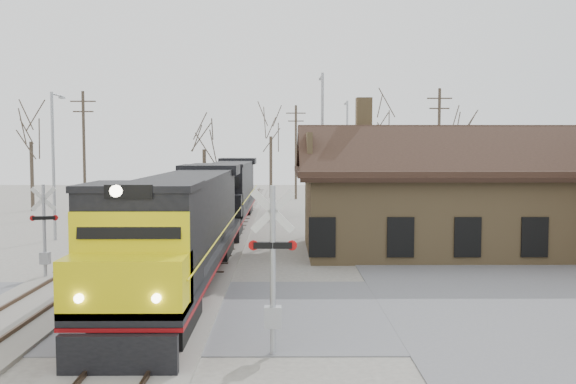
% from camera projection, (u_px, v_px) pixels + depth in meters
% --- Properties ---
extents(ground, '(140.00, 140.00, 0.00)m').
position_uv_depth(ground, '(166.00, 312.00, 20.66)').
color(ground, '#A6A096').
rests_on(ground, ground).
extents(road, '(60.00, 9.00, 0.03)m').
position_uv_depth(road, '(166.00, 312.00, 20.66)').
color(road, slate).
rests_on(road, ground).
extents(track_main, '(3.40, 90.00, 0.24)m').
position_uv_depth(track_main, '(216.00, 242.00, 35.62)').
color(track_main, '#A6A096').
rests_on(track_main, ground).
extents(track_siding, '(3.40, 90.00, 0.24)m').
position_uv_depth(track_siding, '(135.00, 242.00, 35.59)').
color(track_siding, '#A6A096').
rests_on(track_siding, ground).
extents(depot, '(15.20, 9.31, 7.90)m').
position_uv_depth(depot, '(445.00, 204.00, 32.55)').
color(depot, olive).
rests_on(depot, ground).
extents(locomotive_lead, '(2.97, 19.86, 4.41)m').
position_uv_depth(locomotive_lead, '(182.00, 228.00, 23.79)').
color(locomotive_lead, black).
rests_on(locomotive_lead, ground).
extents(locomotive_trailing, '(2.97, 19.86, 4.17)m').
position_uv_depth(locomotive_trailing, '(229.00, 191.00, 43.88)').
color(locomotive_trailing, black).
rests_on(locomotive_trailing, ground).
extents(crossbuck_near, '(1.24, 0.33, 4.35)m').
position_uv_depth(crossbuck_near, '(273.00, 277.00, 16.29)').
color(crossbuck_near, '#A5A8AD').
rests_on(crossbuck_near, ground).
extents(crossbuck_far, '(1.09, 0.31, 3.82)m').
position_uv_depth(crossbuck_far, '(44.00, 235.00, 25.67)').
color(crossbuck_far, '#A5A8AD').
rests_on(crossbuck_far, ground).
extents(streetlight_a, '(0.25, 2.04, 8.42)m').
position_uv_depth(streetlight_a, '(54.00, 157.00, 36.46)').
color(streetlight_a, '#A5A8AD').
rests_on(streetlight_a, ground).
extents(streetlight_b, '(0.25, 2.04, 9.86)m').
position_uv_depth(streetlight_b, '(322.00, 144.00, 39.74)').
color(streetlight_b, '#A5A8AD').
rests_on(streetlight_b, ground).
extents(streetlight_c, '(0.25, 2.04, 9.48)m').
position_uv_depth(streetlight_c, '(347.00, 148.00, 57.91)').
color(streetlight_c, '#A5A8AD').
rests_on(streetlight_c, ground).
extents(utility_pole_a, '(2.00, 0.24, 9.70)m').
position_uv_depth(utility_pole_a, '(84.00, 150.00, 50.52)').
color(utility_pole_a, '#382D23').
rests_on(utility_pole_a, ground).
extents(utility_pole_b, '(2.00, 0.24, 9.56)m').
position_uv_depth(utility_pole_b, '(296.00, 150.00, 65.27)').
color(utility_pole_b, '#382D23').
rests_on(utility_pole_b, ground).
extents(utility_pole_c, '(2.00, 0.24, 10.00)m').
position_uv_depth(utility_pole_c, '(439.00, 148.00, 51.35)').
color(utility_pole_c, '#382D23').
rests_on(utility_pole_c, ground).
extents(tree_a, '(3.85, 3.85, 9.43)m').
position_uv_depth(tree_a, '(31.00, 130.00, 53.29)').
color(tree_a, '#382D23').
rests_on(tree_a, ground).
extents(tree_b, '(3.42, 3.42, 8.38)m').
position_uv_depth(tree_b, '(204.00, 140.00, 55.79)').
color(tree_b, '#382D23').
rests_on(tree_b, ground).
extents(tree_c, '(4.30, 4.30, 10.53)m').
position_uv_depth(tree_c, '(271.00, 126.00, 67.00)').
color(tree_c, '#382D23').
rests_on(tree_c, ground).
extents(tree_d, '(4.68, 4.68, 11.47)m').
position_uv_depth(tree_d, '(385.00, 118.00, 62.10)').
color(tree_d, '#382D23').
rests_on(tree_d, ground).
extents(tree_e, '(3.83, 3.83, 9.38)m').
position_uv_depth(tree_e, '(465.00, 133.00, 60.46)').
color(tree_e, '#382D23').
rests_on(tree_e, ground).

